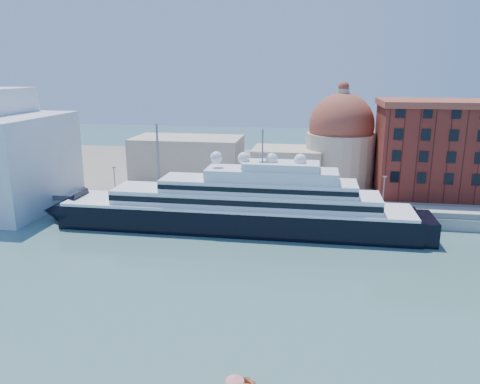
# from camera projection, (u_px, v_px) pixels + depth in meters

# --- Properties ---
(ground) EXTENTS (400.00, 400.00, 0.00)m
(ground) POSITION_uv_depth(u_px,v_px,m) (213.00, 276.00, 75.41)
(ground) COLOR #3B6766
(ground) RESTS_ON ground
(quay) EXTENTS (180.00, 10.00, 2.50)m
(quay) POSITION_uv_depth(u_px,v_px,m) (245.00, 209.00, 107.56)
(quay) COLOR gray
(quay) RESTS_ON ground
(land) EXTENTS (260.00, 72.00, 2.00)m
(land) POSITION_uv_depth(u_px,v_px,m) (265.00, 172.00, 146.76)
(land) COLOR slate
(land) RESTS_ON ground
(quay_fence) EXTENTS (180.00, 0.10, 1.20)m
(quay_fence) POSITION_uv_depth(u_px,v_px,m) (242.00, 207.00, 102.79)
(quay_fence) COLOR slate
(quay_fence) RESTS_ON quay
(superyacht) EXTENTS (82.29, 11.41, 24.59)m
(superyacht) POSITION_uv_depth(u_px,v_px,m) (224.00, 209.00, 96.71)
(superyacht) COLOR black
(superyacht) RESTS_ON ground
(warehouse) EXTENTS (43.00, 19.00, 23.25)m
(warehouse) POSITION_uv_depth(u_px,v_px,m) (468.00, 148.00, 113.51)
(warehouse) COLOR maroon
(warehouse) RESTS_ON land
(church) EXTENTS (66.00, 18.00, 25.50)m
(church) POSITION_uv_depth(u_px,v_px,m) (281.00, 151.00, 126.76)
(church) COLOR beige
(church) RESTS_ON land
(lamp_posts) EXTENTS (120.80, 2.40, 18.00)m
(lamp_posts) POSITION_uv_depth(u_px,v_px,m) (189.00, 172.00, 105.68)
(lamp_posts) COLOR slate
(lamp_posts) RESTS_ON quay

